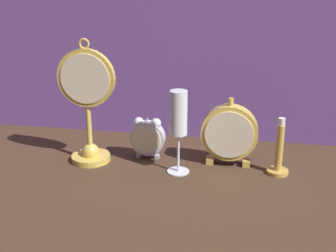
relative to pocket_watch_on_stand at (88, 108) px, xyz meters
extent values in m
plane|color=#422D1E|center=(0.22, -0.08, -0.16)|extent=(4.00, 4.00, 0.00)
cube|color=#6B478E|center=(0.22, 0.24, 0.22)|extent=(1.53, 0.01, 0.76)
cylinder|color=gold|center=(0.00, 0.00, -0.15)|extent=(0.11, 0.11, 0.02)
sphere|color=gold|center=(0.00, 0.00, -0.13)|extent=(0.05, 0.05, 0.05)
cylinder|color=gold|center=(0.00, 0.00, -0.07)|extent=(0.01, 0.01, 0.14)
cylinder|color=gold|center=(0.00, 0.00, 0.08)|extent=(0.16, 0.02, 0.16)
cylinder|color=beige|center=(0.00, -0.01, 0.08)|extent=(0.14, 0.00, 0.14)
torus|color=gold|center=(0.00, 0.00, 0.18)|extent=(0.03, 0.01, 0.03)
cube|color=silver|center=(0.13, 0.05, -0.15)|extent=(0.01, 0.01, 0.01)
cube|color=silver|center=(0.18, 0.05, -0.15)|extent=(0.01, 0.01, 0.01)
cylinder|color=silver|center=(0.15, 0.05, -0.09)|extent=(0.10, 0.03, 0.10)
cylinder|color=beige|center=(0.15, 0.03, -0.09)|extent=(0.08, 0.00, 0.08)
sphere|color=silver|center=(0.13, 0.05, -0.05)|extent=(0.03, 0.03, 0.03)
sphere|color=silver|center=(0.18, 0.05, -0.05)|extent=(0.03, 0.03, 0.03)
cylinder|color=silver|center=(0.15, 0.05, -0.04)|extent=(0.00, 0.00, 0.02)
cube|color=gold|center=(0.33, 0.04, -0.15)|extent=(0.02, 0.03, 0.02)
cube|color=gold|center=(0.43, 0.04, -0.15)|extent=(0.02, 0.03, 0.02)
cylinder|color=gold|center=(0.38, 0.04, -0.06)|extent=(0.15, 0.04, 0.15)
cylinder|color=beige|center=(0.38, 0.02, -0.06)|extent=(0.13, 0.00, 0.13)
cylinder|color=gold|center=(0.38, 0.04, 0.03)|extent=(0.01, 0.01, 0.02)
cylinder|color=silver|center=(0.25, -0.03, -0.15)|extent=(0.06, 0.06, 0.01)
cylinder|color=silver|center=(0.25, -0.03, -0.10)|extent=(0.01, 0.01, 0.10)
cylinder|color=white|center=(0.25, -0.03, 0.01)|extent=(0.05, 0.05, 0.12)
cylinder|color=#DBC675|center=(0.25, -0.03, -0.01)|extent=(0.04, 0.04, 0.08)
cylinder|color=gold|center=(0.52, 0.01, -0.15)|extent=(0.06, 0.06, 0.01)
cylinder|color=gold|center=(0.52, 0.01, -0.08)|extent=(0.02, 0.02, 0.13)
cylinder|color=silver|center=(0.52, 0.01, -0.01)|extent=(0.02, 0.02, 0.02)
camera|label=1|loc=(0.43, -1.15, 0.39)|focal=50.00mm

